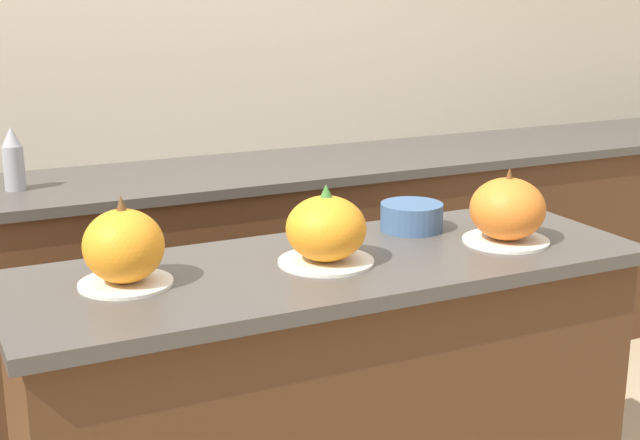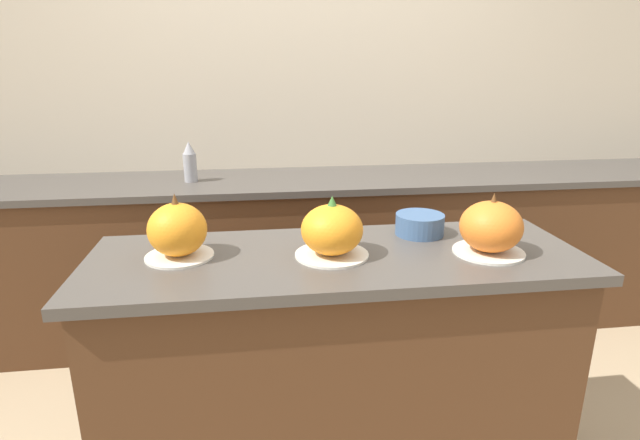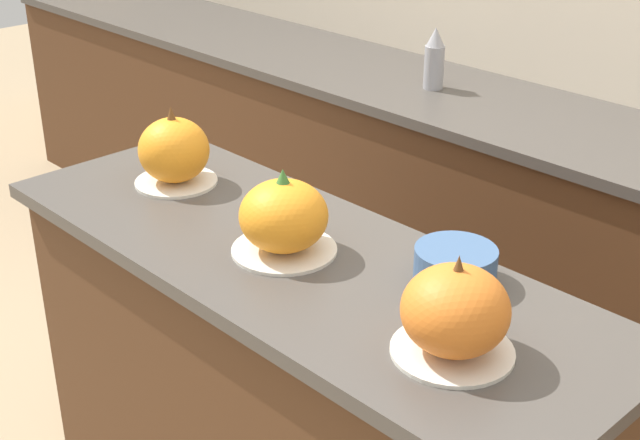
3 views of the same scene
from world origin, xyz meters
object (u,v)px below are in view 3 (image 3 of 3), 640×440
Objects in this scene: bottle_tall at (434,59)px; mixing_bowl at (455,265)px; pumpkin_cake_left at (174,152)px; pumpkin_cake_center at (284,218)px; pumpkin_cake_right at (455,313)px.

bottle_tall reaches higher than mixing_bowl.
mixing_bowl is at bearing 7.97° from pumpkin_cake_left.
bottle_tall is 1.24× the size of mixing_bowl.
mixing_bowl is (0.34, 0.16, -0.04)m from pumpkin_cake_center.
bottle_tall is at bearing 115.36° from pumpkin_cake_center.
pumpkin_cake_right is at bearing -5.51° from pumpkin_cake_left.
bottle_tall is 1.36m from mixing_bowl.
pumpkin_cake_left reaches higher than pumpkin_cake_center.
pumpkin_cake_right is 1.32× the size of mixing_bowl.
bottle_tall is at bearing 94.48° from pumpkin_cake_left.
pumpkin_cake_center is 1.10× the size of bottle_tall.
pumpkin_cake_right reaches higher than pumpkin_cake_center.
pumpkin_cake_left is at bearing 174.49° from pumpkin_cake_right.
mixing_bowl is at bearing 25.89° from pumpkin_cake_center.
bottle_tall is (-0.09, 1.14, 0.00)m from pumpkin_cake_left.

